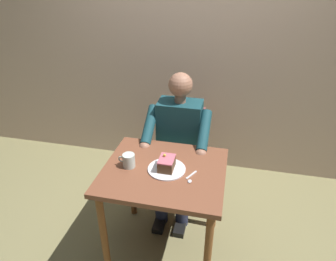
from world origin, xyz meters
TOP-DOWN VIEW (x-y plane):
  - ground_plane at (0.00, 0.00)m, footprint 14.00×14.00m
  - cafe_rear_panel at (0.00, -1.29)m, footprint 6.40×0.12m
  - dining_table at (0.00, 0.00)m, footprint 0.83×0.72m
  - chair at (0.00, -0.66)m, footprint 0.42×0.42m
  - seated_person at (0.00, -0.49)m, footprint 0.53×0.58m
  - dessert_plate at (-0.02, 0.00)m, footprint 0.26×0.26m
  - cake_slice at (-0.02, -0.00)m, footprint 0.10×0.14m
  - coffee_cup at (0.24, 0.02)m, footprint 0.12×0.08m
  - dessert_spoon at (-0.19, 0.06)m, footprint 0.06×0.14m

SIDE VIEW (x-z plane):
  - ground_plane at x=0.00m, z-range 0.00..0.00m
  - chair at x=0.00m, z-range 0.04..0.93m
  - dining_table at x=0.00m, z-range 0.27..1.02m
  - seated_person at x=0.00m, z-range 0.02..1.28m
  - dessert_spoon at x=-0.19m, z-range 0.75..0.76m
  - dessert_plate at x=-0.02m, z-range 0.76..0.77m
  - coffee_cup at x=0.24m, z-range 0.76..0.85m
  - cake_slice at x=-0.02m, z-range 0.76..0.86m
  - cafe_rear_panel at x=0.00m, z-range 0.00..3.00m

